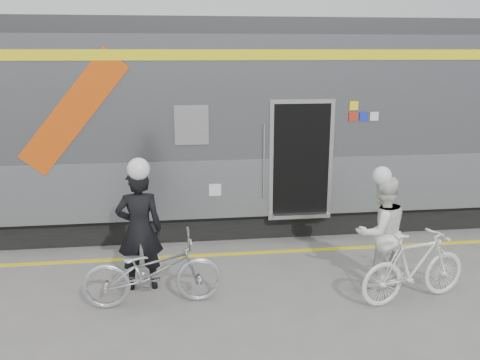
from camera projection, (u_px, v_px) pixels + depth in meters
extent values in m
plane|color=slate|center=(229.00, 315.00, 6.94)|extent=(90.00, 90.00, 0.00)
cube|color=black|center=(182.00, 208.00, 10.85)|extent=(24.00, 2.70, 0.50)
cube|color=#9EA0A5|center=(181.00, 172.00, 10.65)|extent=(24.00, 3.00, 1.10)
cube|color=#5A5B61|center=(178.00, 93.00, 10.25)|extent=(24.00, 3.00, 2.20)
cube|color=#38383A|center=(176.00, 28.00, 9.94)|extent=(24.00, 2.64, 0.30)
cube|color=yellow|center=(178.00, 55.00, 8.61)|extent=(24.00, 0.02, 0.18)
cube|color=#D54B0C|center=(73.00, 112.00, 8.62)|extent=(1.96, 0.01, 2.19)
cube|color=black|center=(192.00, 125.00, 8.93)|extent=(0.55, 0.02, 0.65)
cube|color=black|center=(298.00, 158.00, 9.55)|extent=(1.05, 0.45, 2.10)
cube|color=silver|center=(301.00, 161.00, 9.35)|extent=(1.20, 0.02, 2.25)
cylinder|color=silver|center=(264.00, 162.00, 9.25)|extent=(0.04, 0.04, 1.40)
cube|color=silver|center=(300.00, 215.00, 9.57)|extent=(1.05, 0.25, 0.06)
cube|color=yellow|center=(354.00, 106.00, 9.22)|extent=(0.16, 0.01, 0.16)
cube|color=red|center=(353.00, 117.00, 9.27)|extent=(0.16, 0.01, 0.16)
cube|color=#1B29B5|center=(364.00, 116.00, 9.29)|extent=(0.16, 0.01, 0.16)
cube|color=silver|center=(374.00, 116.00, 9.32)|extent=(0.16, 0.01, 0.16)
cube|color=silver|center=(215.00, 190.00, 9.27)|extent=(0.22, 0.01, 0.22)
cube|color=yellow|center=(216.00, 255.00, 9.01)|extent=(24.00, 0.12, 0.01)
imported|color=black|center=(139.00, 230.00, 7.54)|extent=(0.70, 0.48, 1.87)
imported|color=#B3B5BB|center=(153.00, 270.00, 7.14)|extent=(1.99, 0.78, 1.03)
imported|color=white|center=(381.00, 232.00, 7.65)|extent=(0.96, 0.82, 1.72)
imported|color=white|center=(414.00, 267.00, 7.24)|extent=(1.80, 0.86, 1.04)
sphere|color=white|center=(136.00, 158.00, 7.27)|extent=(0.32, 0.32, 0.32)
sphere|color=white|center=(385.00, 167.00, 7.41)|extent=(0.28, 0.28, 0.28)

